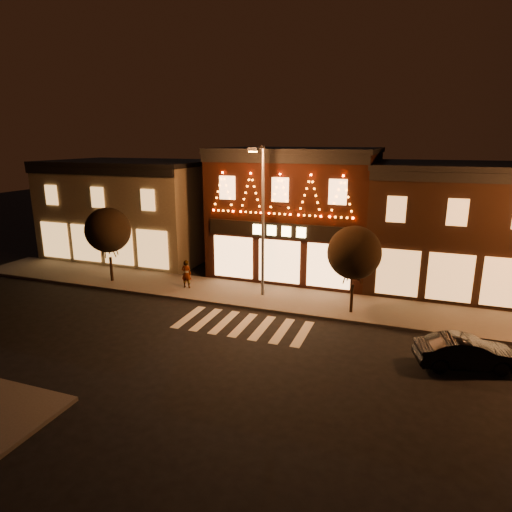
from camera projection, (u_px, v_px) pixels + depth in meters
The scene contains 10 objects.
ground at pixel (207, 362), 17.99m from camera, with size 120.00×120.00×0.00m, color black.
sidewalk_far at pixel (303, 301), 24.59m from camera, with size 44.00×4.00×0.15m, color #47423D.
building_left at pixel (134, 209), 34.08m from camera, with size 12.20×8.28×7.30m.
building_pulp at pixel (297, 211), 29.64m from camera, with size 10.20×8.34×8.30m.
building_right_a at pixel (450, 226), 26.61m from camera, with size 9.20×8.28×7.50m.
streetlamp_mid at pixel (262, 211), 23.99m from camera, with size 0.53×1.91×8.35m.
tree_left at pixel (108, 230), 27.19m from camera, with size 2.78×2.78×4.65m.
tree_right at pixel (354, 253), 22.10m from camera, with size 2.70×2.70×4.52m.
dark_sedan at pixel (466, 353), 17.44m from camera, with size 1.36×3.89×1.28m, color black.
pedestrian at pixel (186, 274), 26.47m from camera, with size 0.62×0.41×1.71m, color gray.
Camera 1 is at (7.45, -14.63, 8.78)m, focal length 30.97 mm.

